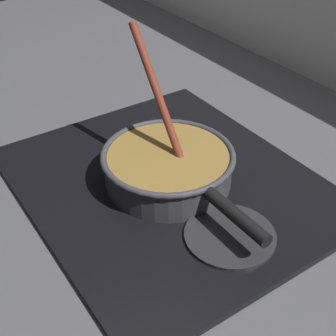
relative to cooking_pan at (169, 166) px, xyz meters
The scene contains 5 objects.
ground 0.25m from the cooking_pan, 107.07° to the right, with size 2.40×1.60×0.04m, color #4C4C51.
hob_plate 0.04m from the cooking_pan, behind, with size 0.56×0.48×0.01m, color black.
burner_ring 0.03m from the cooking_pan, behind, with size 0.19×0.19×0.01m, color #592D0C.
spare_burner 0.17m from the cooking_pan, ahead, with size 0.14×0.14×0.01m, color #262628.
cooking_pan is the anchor object (origin of this frame).
Camera 1 is at (0.62, -0.15, 0.53)m, focal length 50.22 mm.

